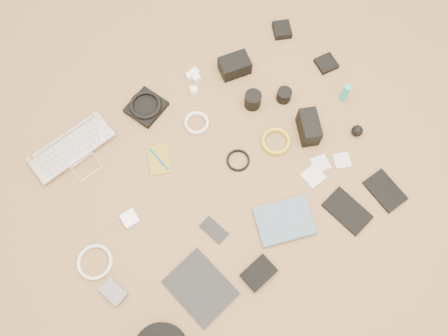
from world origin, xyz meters
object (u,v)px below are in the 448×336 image
dslr_camera (235,66)px  paperback (291,241)px  laptop (79,157)px  phone (214,230)px  tablet (200,287)px

dslr_camera → paperback: size_ratio=0.60×
laptop → dslr_camera: (0.79, 0.02, 0.02)m
dslr_camera → phone: (-0.47, -0.59, -0.03)m
tablet → dslr_camera: bearing=38.0°
paperback → tablet: bearing=101.9°
tablet → phone: tablet is taller
tablet → phone: bearing=33.5°
dslr_camera → tablet: 0.98m
laptop → paperback: bearing=-61.8°
dslr_camera → phone: 0.75m
laptop → dslr_camera: size_ratio=2.70×
phone → paperback: (0.23, -0.20, 0.01)m
laptop → tablet: laptop is taller
dslr_camera → paperback: 0.82m
laptop → phone: bearing=-68.1°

